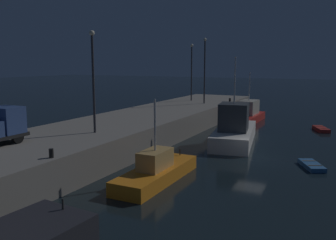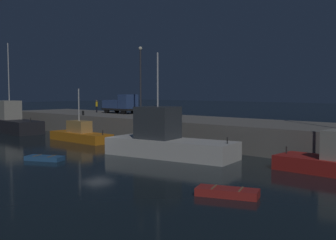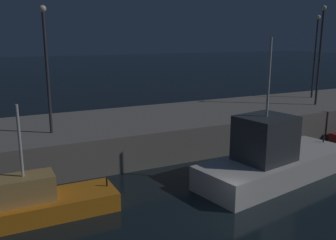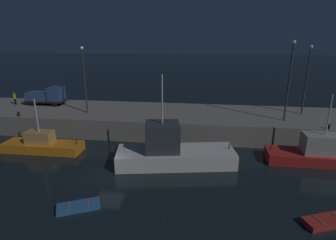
{
  "view_description": "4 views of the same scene",
  "coord_description": "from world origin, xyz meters",
  "px_view_note": "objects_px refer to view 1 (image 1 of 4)",
  "views": [
    {
      "loc": [
        -30.17,
        -7.26,
        8.17
      ],
      "look_at": [
        5.09,
        10.44,
        1.91
      ],
      "focal_mm": 38.98,
      "sensor_mm": 36.0,
      "label": 1
    },
    {
      "loc": [
        28.87,
        -22.14,
        5.53
      ],
      "look_at": [
        0.76,
        8.28,
        2.59
      ],
      "focal_mm": 44.18,
      "sensor_mm": 36.0,
      "label": 2
    },
    {
      "loc": [
        -10.0,
        -13.53,
        8.79
      ],
      "look_at": [
        2.36,
        11.62,
        2.38
      ],
      "focal_mm": 39.32,
      "sensor_mm": 36.0,
      "label": 3
    },
    {
      "loc": [
        8.22,
        -21.04,
        12.05
      ],
      "look_at": [
        4.04,
        10.83,
        2.03
      ],
      "focal_mm": 29.41,
      "sensor_mm": 36.0,
      "label": 4
    }
  ],
  "objects_px": {
    "fishing_trawler_red": "(234,130)",
    "lamp_post_east": "(205,66)",
    "bollard_central": "(51,153)",
    "rowboat_white_mid": "(312,165)",
    "lamp_post_west": "(93,74)",
    "dinghy_orange_near": "(321,129)",
    "lamp_post_central": "(192,68)",
    "bollard_west": "(230,100)",
    "fishing_boat_white": "(248,114)",
    "fishing_boat_orange": "(157,171)"
  },
  "relations": [
    {
      "from": "lamp_post_central",
      "to": "bollard_central",
      "type": "bearing_deg",
      "value": -170.86
    },
    {
      "from": "fishing_boat_orange",
      "to": "bollard_west",
      "type": "relative_size",
      "value": 16.08
    },
    {
      "from": "lamp_post_central",
      "to": "fishing_boat_white",
      "type": "bearing_deg",
      "value": -97.23
    },
    {
      "from": "fishing_boat_white",
      "to": "lamp_post_west",
      "type": "relative_size",
      "value": 1.1
    },
    {
      "from": "rowboat_white_mid",
      "to": "lamp_post_west",
      "type": "relative_size",
      "value": 0.39
    },
    {
      "from": "fishing_boat_white",
      "to": "bollard_west",
      "type": "distance_m",
      "value": 4.18
    },
    {
      "from": "lamp_post_central",
      "to": "lamp_post_east",
      "type": "bearing_deg",
      "value": -132.5
    },
    {
      "from": "bollard_central",
      "to": "fishing_trawler_red",
      "type": "bearing_deg",
      "value": -16.01
    },
    {
      "from": "fishing_boat_white",
      "to": "bollard_west",
      "type": "relative_size",
      "value": 17.23
    },
    {
      "from": "fishing_boat_orange",
      "to": "rowboat_white_mid",
      "type": "height_order",
      "value": "fishing_boat_orange"
    },
    {
      "from": "lamp_post_central",
      "to": "bollard_west",
      "type": "relative_size",
      "value": 16.07
    },
    {
      "from": "rowboat_white_mid",
      "to": "bollard_west",
      "type": "xyz_separation_m",
      "value": [
        21.94,
        13.45,
        2.53
      ]
    },
    {
      "from": "fishing_boat_orange",
      "to": "bollard_west",
      "type": "height_order",
      "value": "fishing_boat_orange"
    },
    {
      "from": "dinghy_orange_near",
      "to": "lamp_post_central",
      "type": "distance_m",
      "value": 20.36
    },
    {
      "from": "fishing_trawler_red",
      "to": "dinghy_orange_near",
      "type": "relative_size",
      "value": 3.38
    },
    {
      "from": "fishing_trawler_red",
      "to": "lamp_post_east",
      "type": "bearing_deg",
      "value": 33.28
    },
    {
      "from": "lamp_post_west",
      "to": "lamp_post_central",
      "type": "xyz_separation_m",
      "value": [
        27.08,
        2.9,
        0.1
      ]
    },
    {
      "from": "lamp_post_east",
      "to": "bollard_central",
      "type": "relative_size",
      "value": 16.2
    },
    {
      "from": "lamp_post_west",
      "to": "bollard_central",
      "type": "relative_size",
      "value": 14.76
    },
    {
      "from": "dinghy_orange_near",
      "to": "fishing_trawler_red",
      "type": "bearing_deg",
      "value": 146.51
    },
    {
      "from": "lamp_post_east",
      "to": "lamp_post_central",
      "type": "bearing_deg",
      "value": 47.5
    },
    {
      "from": "dinghy_orange_near",
      "to": "bollard_west",
      "type": "height_order",
      "value": "bollard_west"
    },
    {
      "from": "bollard_west",
      "to": "bollard_central",
      "type": "relative_size",
      "value": 0.94
    },
    {
      "from": "bollard_central",
      "to": "bollard_west",
      "type": "bearing_deg",
      "value": -0.26
    },
    {
      "from": "lamp_post_east",
      "to": "lamp_post_central",
      "type": "distance_m",
      "value": 4.37
    },
    {
      "from": "lamp_post_west",
      "to": "lamp_post_central",
      "type": "bearing_deg",
      "value": 6.12
    },
    {
      "from": "dinghy_orange_near",
      "to": "rowboat_white_mid",
      "type": "relative_size",
      "value": 1.07
    },
    {
      "from": "lamp_post_east",
      "to": "fishing_trawler_red",
      "type": "bearing_deg",
      "value": -146.72
    },
    {
      "from": "bollard_central",
      "to": "fishing_boat_orange",
      "type": "bearing_deg",
      "value": -38.41
    },
    {
      "from": "fishing_trawler_red",
      "to": "bollard_central",
      "type": "distance_m",
      "value": 20.46
    },
    {
      "from": "fishing_boat_white",
      "to": "lamp_post_central",
      "type": "relative_size",
      "value": 1.07
    },
    {
      "from": "bollard_west",
      "to": "rowboat_white_mid",
      "type": "bearing_deg",
      "value": -148.48
    },
    {
      "from": "lamp_post_central",
      "to": "lamp_post_west",
      "type": "bearing_deg",
      "value": -173.88
    },
    {
      "from": "fishing_trawler_red",
      "to": "fishing_boat_orange",
      "type": "height_order",
      "value": "fishing_trawler_red"
    },
    {
      "from": "lamp_post_east",
      "to": "lamp_post_central",
      "type": "xyz_separation_m",
      "value": [
        2.94,
        3.21,
        -0.32
      ]
    },
    {
      "from": "lamp_post_east",
      "to": "fishing_boat_white",
      "type": "bearing_deg",
      "value": -72.66
    },
    {
      "from": "fishing_trawler_red",
      "to": "rowboat_white_mid",
      "type": "xyz_separation_m",
      "value": [
        -5.86,
        -7.99,
        -1.15
      ]
    },
    {
      "from": "fishing_boat_white",
      "to": "lamp_post_central",
      "type": "xyz_separation_m",
      "value": [
        1.14,
        8.99,
        6.29
      ]
    },
    {
      "from": "rowboat_white_mid",
      "to": "lamp_post_central",
      "type": "bearing_deg",
      "value": 42.44
    },
    {
      "from": "fishing_boat_white",
      "to": "bollard_central",
      "type": "bearing_deg",
      "value": 174.23
    },
    {
      "from": "lamp_post_west",
      "to": "lamp_post_central",
      "type": "distance_m",
      "value": 27.24
    },
    {
      "from": "lamp_post_central",
      "to": "bollard_central",
      "type": "distance_m",
      "value": 35.51
    },
    {
      "from": "rowboat_white_mid",
      "to": "bollard_west",
      "type": "height_order",
      "value": "bollard_west"
    },
    {
      "from": "dinghy_orange_near",
      "to": "bollard_central",
      "type": "xyz_separation_m",
      "value": [
        -30.87,
        13.08,
        2.52
      ]
    },
    {
      "from": "lamp_post_central",
      "to": "fishing_trawler_red",
      "type": "bearing_deg",
      "value": -143.47
    },
    {
      "from": "fishing_trawler_red",
      "to": "dinghy_orange_near",
      "type": "xyz_separation_m",
      "value": [
        11.25,
        -7.45,
        -1.12
      ]
    },
    {
      "from": "lamp_post_west",
      "to": "bollard_west",
      "type": "relative_size",
      "value": 15.71
    },
    {
      "from": "fishing_boat_white",
      "to": "lamp_post_central",
      "type": "height_order",
      "value": "lamp_post_central"
    },
    {
      "from": "dinghy_orange_near",
      "to": "bollard_west",
      "type": "bearing_deg",
      "value": 69.51
    },
    {
      "from": "fishing_boat_orange",
      "to": "lamp_post_west",
      "type": "xyz_separation_m",
      "value": [
        2.26,
        6.99,
        6.51
      ]
    }
  ]
}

